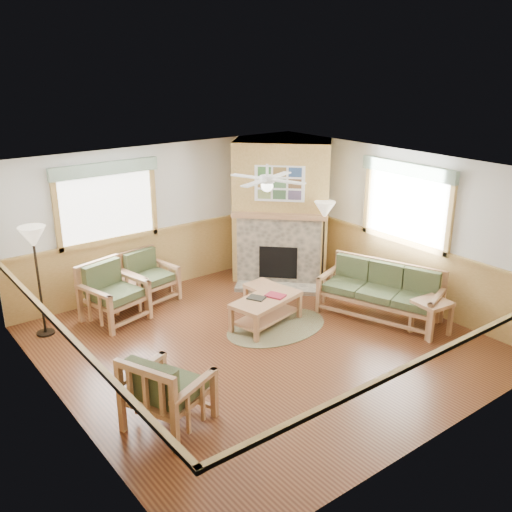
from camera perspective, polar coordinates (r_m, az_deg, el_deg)
floor at (r=8.87m, az=0.69°, el=-8.79°), size 6.00×6.00×0.01m
ceiling at (r=7.96m, az=0.77°, el=8.63°), size 6.00×6.00×0.01m
wall_back at (r=10.73m, az=-9.20°, el=3.84°), size 6.00×0.02×2.70m
wall_front at (r=6.43m, az=17.60°, el=-7.83°), size 6.00×0.02×2.70m
wall_left at (r=7.02m, az=-19.05°, el=-5.60°), size 0.02×6.00×2.70m
wall_right at (r=10.35m, az=13.95°, el=2.93°), size 0.02×6.00×2.70m
wainscot at (r=8.63m, az=0.71°, el=-5.54°), size 6.00×6.00×1.10m
fireplace at (r=11.07m, az=2.57°, el=4.56°), size 3.11×3.11×2.70m
window_back at (r=9.98m, az=-15.08°, el=9.21°), size 1.90×0.16×1.50m
window_right at (r=9.94m, az=15.26°, el=9.15°), size 0.16×1.90×1.50m
ceiling_fan at (r=8.38m, az=1.13°, el=8.90°), size 1.59×1.59×0.36m
sofa at (r=9.75m, az=12.27°, el=-3.58°), size 2.13×1.43×0.91m
armchair_back_left at (r=9.70m, az=-14.02°, el=-3.64°), size 1.06×1.06×0.97m
armchair_back_right at (r=10.38m, az=-10.59°, el=-2.06°), size 0.93×0.93×0.89m
armchair_left at (r=6.98m, az=-8.77°, el=-12.99°), size 1.12×1.12×0.95m
coffee_table at (r=9.34m, az=1.03°, el=-5.56°), size 1.32×0.87×0.49m
end_table_chairs at (r=10.16m, az=-12.82°, el=-3.84°), size 0.57×0.56×0.52m
end_table_sofa at (r=9.45m, az=17.09°, el=-5.90°), size 0.55×0.53×0.57m
footstool at (r=10.04m, az=0.57°, el=-3.94°), size 0.52×0.52×0.42m
braided_rug at (r=9.37m, az=2.05°, el=-7.09°), size 2.33×2.33×0.01m
floor_lamp_left at (r=9.41m, az=-20.90°, el=-2.41°), size 0.44×0.44×1.79m
floor_lamp_right at (r=10.64m, az=6.75°, el=1.01°), size 0.50×0.50×1.70m
book_red at (r=9.28m, az=1.96°, el=-3.89°), size 0.31×0.36×0.03m
book_dark at (r=9.20m, az=0.03°, el=-4.14°), size 0.30×0.33×0.02m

